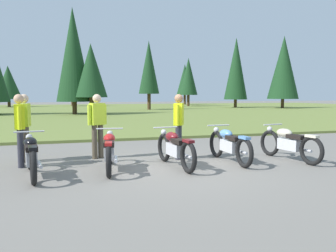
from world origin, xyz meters
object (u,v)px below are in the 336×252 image
Objects in this scene: motorcycle_black at (31,155)px; motorcycle_sky_blue at (229,144)px; rider_in_hivis_vest at (97,122)px; rider_checking_bike at (20,126)px; rider_near_row_end at (179,122)px; motorcycle_maroon at (175,148)px; rider_with_back_turned at (25,124)px; motorcycle_red at (109,150)px; motorcycle_cream at (289,143)px.

motorcycle_black is 4.52m from motorcycle_sky_blue.
motorcycle_sky_blue is 1.26× the size of rider_in_hivis_vest.
motorcycle_black is 1.25× the size of rider_checking_bike.
rider_near_row_end is at bearing 145.36° from motorcycle_sky_blue.
motorcycle_maroon is 1.26× the size of rider_checking_bike.
rider_checking_bike is 0.60m from rider_with_back_turned.
motorcycle_sky_blue is 4.94m from rider_checking_bike.
rider_checking_bike is at bearing 170.60° from motorcycle_sky_blue.
rider_checking_bike is (-1.92, 0.89, 0.51)m from motorcycle_red.
rider_with_back_turned is (-3.74, 0.66, 0.00)m from rider_near_row_end.
motorcycle_cream is (6.08, 0.07, 0.00)m from motorcycle_black.
motorcycle_cream is at bearing -0.71° from motorcycle_maroon.
motorcycle_sky_blue is at bearing 6.40° from motorcycle_maroon.
rider_with_back_turned is (-4.81, 1.40, 0.51)m from motorcycle_sky_blue.
motorcycle_black and motorcycle_maroon have the same top height.
rider_near_row_end is 2.10m from rider_in_hivis_vest.
rider_in_hivis_vest reaches higher than motorcycle_black.
motorcycle_sky_blue is at bearing -9.40° from rider_checking_bike.
motorcycle_sky_blue and motorcycle_cream have the same top height.
motorcycle_maroon is at bearing -15.83° from rider_checking_bike.
motorcycle_red is 1.49m from motorcycle_maroon.
motorcycle_red is 2.18m from rider_checking_bike.
motorcycle_maroon is 3.01m from motorcycle_cream.
motorcycle_black is 1.00× the size of motorcycle_red.
motorcycle_maroon and motorcycle_cream have the same top height.
motorcycle_cream is at bearing -18.91° from rider_in_hivis_vest.
motorcycle_maroon is at bearing -173.60° from motorcycle_sky_blue.
rider_with_back_turned reaches higher than motorcycle_sky_blue.
motorcycle_sky_blue is at bearing 172.73° from motorcycle_cream.
rider_near_row_end is at bearing 23.86° from motorcycle_red.
rider_near_row_end is 1.00× the size of rider_with_back_turned.
rider_near_row_end is (-2.63, 0.94, 0.51)m from motorcycle_cream.
motorcycle_sky_blue is (1.45, 0.16, 0.00)m from motorcycle_maroon.
rider_with_back_turned is at bearing 100.23° from motorcycle_black.
rider_checking_bike is at bearing 107.47° from motorcycle_black.
rider_checking_bike and rider_with_back_turned have the same top height.
motorcycle_red and motorcycle_maroon have the same top height.
motorcycle_sky_blue is (4.51, 0.27, 0.00)m from motorcycle_black.
rider_checking_bike is at bearing 164.17° from motorcycle_maroon.
motorcycle_cream is at bearing -19.60° from rider_near_row_end.
motorcycle_cream is at bearing -8.88° from rider_checking_bike.
motorcycle_sky_blue is 5.04m from rider_with_back_turned.
motorcycle_red and motorcycle_cream have the same top height.
motorcycle_red is at bearing 177.05° from motorcycle_maroon.
rider_checking_bike is 1.00× the size of rider_with_back_turned.
motorcycle_maroon is at bearing -43.66° from rider_in_hivis_vest.
motorcycle_maroon is 1.00× the size of motorcycle_sky_blue.
motorcycle_black is 1.59m from motorcycle_red.
rider_checking_bike reaches higher than motorcycle_cream.
motorcycle_black is at bearing -179.38° from motorcycle_cream.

